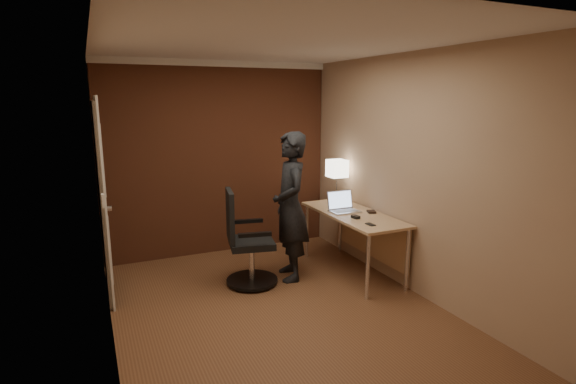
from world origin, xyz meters
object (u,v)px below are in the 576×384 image
object	(u,v)px
laptop	(342,206)
mouse	(356,217)
person	(290,207)
wallet	(371,212)
desk	(358,223)
desk_lamp	(337,169)
phone	(370,224)
office_chair	(245,244)

from	to	relation	value
laptop	mouse	world-z (taller)	laptop
person	wallet	bearing A→B (deg)	86.38
mouse	wallet	size ratio (longest dim) A/B	0.91
desk	laptop	distance (m)	0.27
desk_lamp	phone	bearing A→B (deg)	-102.29
mouse	office_chair	world-z (taller)	office_chair
desk	laptop	world-z (taller)	laptop
laptop	person	bearing A→B (deg)	177.04
desk_lamp	mouse	size ratio (longest dim) A/B	5.35
phone	desk	bearing A→B (deg)	66.95
desk_lamp	office_chair	size ratio (longest dim) A/B	0.51
desk	phone	xyz separation A→B (m)	(-0.18, -0.50, 0.13)
mouse	person	size ratio (longest dim) A/B	0.06
desk_lamp	desk	bearing A→B (deg)	-96.09
laptop	office_chair	distance (m)	1.24
desk	mouse	distance (m)	0.31
office_chair	mouse	bearing A→B (deg)	-19.00
phone	laptop	bearing A→B (deg)	82.97
desk_lamp	office_chair	bearing A→B (deg)	-162.57
mouse	person	xyz separation A→B (m)	(-0.62, 0.38, 0.09)
phone	person	bearing A→B (deg)	129.20
office_chair	laptop	bearing A→B (deg)	-2.26
desk_lamp	laptop	size ratio (longest dim) A/B	1.62
mouse	phone	size ratio (longest dim) A/B	0.87
desk	desk_lamp	distance (m)	0.83
person	desk_lamp	bearing A→B (deg)	128.95
laptop	phone	xyz separation A→B (m)	(-0.04, -0.64, -0.06)
office_chair	phone	bearing A→B (deg)	-30.68
laptop	office_chair	xyz separation A→B (m)	(-1.19, 0.05, -0.33)
mouse	laptop	bearing A→B (deg)	79.68
mouse	wallet	bearing A→B (deg)	20.51
office_chair	person	size ratio (longest dim) A/B	0.63
phone	office_chair	distance (m)	1.37
desk_lamp	laptop	world-z (taller)	desk_lamp
wallet	office_chair	bearing A→B (deg)	169.93
desk	wallet	size ratio (longest dim) A/B	13.64
laptop	mouse	distance (m)	0.36
phone	wallet	size ratio (longest dim) A/B	1.05
wallet	office_chair	distance (m)	1.51
phone	person	size ratio (longest dim) A/B	0.07
laptop	person	size ratio (longest dim) A/B	0.20
mouse	person	world-z (taller)	person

